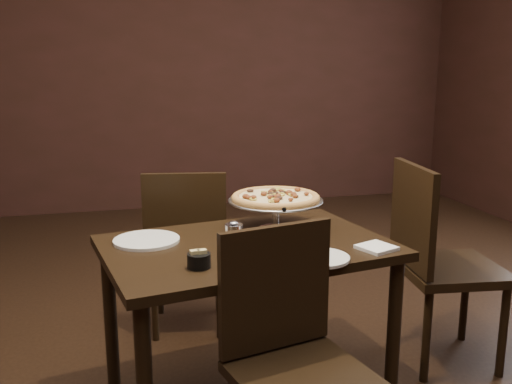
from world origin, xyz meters
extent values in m
cube|color=black|center=(0.00, 3.51, 1.40)|extent=(6.00, 0.02, 2.80)
cube|color=black|center=(0.07, 0.06, 0.66)|extent=(1.19, 0.89, 0.04)
cylinder|color=black|center=(0.60, -0.16, 0.32)|extent=(0.05, 0.05, 0.64)
cylinder|color=black|center=(-0.47, 0.29, 0.32)|extent=(0.05, 0.05, 0.64)
cylinder|color=black|center=(0.50, 0.45, 0.32)|extent=(0.05, 0.05, 0.64)
cylinder|color=silver|center=(0.23, 0.22, 0.68)|extent=(0.14, 0.14, 0.01)
cylinder|color=silver|center=(0.23, 0.22, 0.74)|extent=(0.03, 0.03, 0.11)
cylinder|color=silver|center=(0.23, 0.22, 0.80)|extent=(0.10, 0.10, 0.01)
cylinder|color=#A0A0A5|center=(0.23, 0.22, 0.80)|extent=(0.39, 0.39, 0.01)
torus|color=#A0A0A5|center=(0.23, 0.22, 0.80)|extent=(0.40, 0.40, 0.01)
cylinder|color=#A67032|center=(0.23, 0.22, 0.81)|extent=(0.36, 0.36, 0.01)
torus|color=#A67032|center=(0.23, 0.22, 0.82)|extent=(0.37, 0.37, 0.03)
cylinder|color=tan|center=(0.23, 0.22, 0.82)|extent=(0.31, 0.31, 0.01)
cylinder|color=beige|center=(0.00, -0.02, 0.72)|extent=(0.06, 0.06, 0.08)
cylinder|color=silver|center=(0.00, -0.02, 0.77)|extent=(0.07, 0.07, 0.02)
ellipsoid|color=silver|center=(0.00, -0.02, 0.79)|extent=(0.04, 0.04, 0.01)
cylinder|color=maroon|center=(0.11, -0.13, 0.72)|extent=(0.06, 0.06, 0.08)
cylinder|color=silver|center=(0.11, -0.13, 0.77)|extent=(0.06, 0.06, 0.02)
ellipsoid|color=silver|center=(0.11, -0.13, 0.78)|extent=(0.03, 0.03, 0.01)
cylinder|color=black|center=(-0.16, -0.16, 0.70)|extent=(0.08, 0.08, 0.05)
cube|color=#D1BD78|center=(-0.17, -0.16, 0.72)|extent=(0.03, 0.03, 0.05)
cube|color=#D1BD78|center=(-0.15, -0.16, 0.72)|extent=(0.03, 0.03, 0.05)
cube|color=white|center=(0.52, -0.13, 0.69)|extent=(0.16, 0.16, 0.01)
cylinder|color=white|center=(-0.31, 0.18, 0.69)|extent=(0.26, 0.26, 0.01)
cylinder|color=white|center=(0.27, -0.19, 0.68)|extent=(0.22, 0.22, 0.01)
cone|color=silver|center=(0.22, 0.08, 0.81)|extent=(0.13, 0.13, 0.00)
cylinder|color=black|center=(0.22, 0.08, 0.81)|extent=(0.05, 0.11, 0.02)
cube|color=black|center=(-0.07, 0.83, 0.41)|extent=(0.46, 0.46, 0.04)
cube|color=black|center=(-0.10, 0.65, 0.65)|extent=(0.40, 0.10, 0.42)
cylinder|color=black|center=(0.12, 0.96, 0.20)|extent=(0.03, 0.03, 0.39)
cylinder|color=black|center=(-0.20, 1.02, 0.20)|extent=(0.03, 0.03, 0.39)
cylinder|color=black|center=(0.06, 0.64, 0.20)|extent=(0.03, 0.03, 0.39)
cylinder|color=black|center=(-0.26, 0.70, 0.20)|extent=(0.03, 0.03, 0.39)
cube|color=black|center=(0.11, -0.51, 0.41)|extent=(0.48, 0.48, 0.04)
cube|color=black|center=(0.07, -0.33, 0.65)|extent=(0.40, 0.12, 0.42)
cube|color=black|center=(1.05, 0.16, 0.45)|extent=(0.49, 0.49, 0.04)
cube|color=black|center=(0.85, 0.18, 0.71)|extent=(0.09, 0.44, 0.46)
cylinder|color=black|center=(1.20, -0.04, 0.21)|extent=(0.04, 0.04, 0.43)
cylinder|color=black|center=(1.25, 0.31, 0.21)|extent=(0.04, 0.04, 0.43)
cylinder|color=black|center=(0.85, 0.01, 0.21)|extent=(0.04, 0.04, 0.43)
cylinder|color=black|center=(0.90, 0.36, 0.21)|extent=(0.04, 0.04, 0.43)
camera|label=1|loc=(-0.44, -2.00, 1.35)|focal=40.00mm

